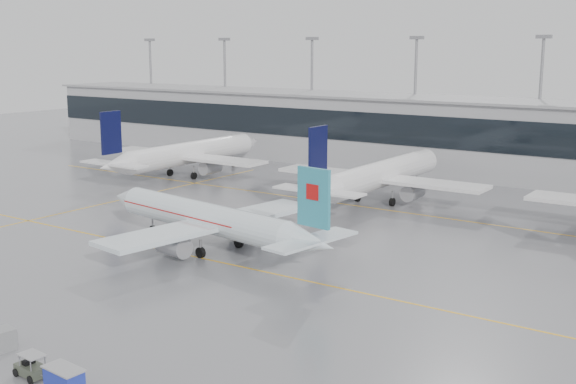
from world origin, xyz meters
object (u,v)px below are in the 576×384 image
Objects in this scene: baggage_tug at (31,369)px; baggage_cart at (64,379)px; gse_unit at (3,339)px; air_canada_jet at (212,220)px.

baggage_tug is 1.18× the size of baggage_cart.
gse_unit is (-5.27, 1.58, 0.19)m from baggage_tug.
baggage_cart is (3.59, -0.25, 0.42)m from baggage_tug.
air_canada_jet is 22.32× the size of gse_unit.
gse_unit is (4.32, -27.33, -2.45)m from air_canada_jet.
baggage_cart reaches higher than gse_unit.
baggage_tug is (9.59, -28.91, -2.64)m from air_canada_jet.
baggage_cart reaches higher than baggage_tug.
baggage_cart is at bearing -0.00° from baggage_tug.
air_canada_jet reaches higher than gse_unit.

